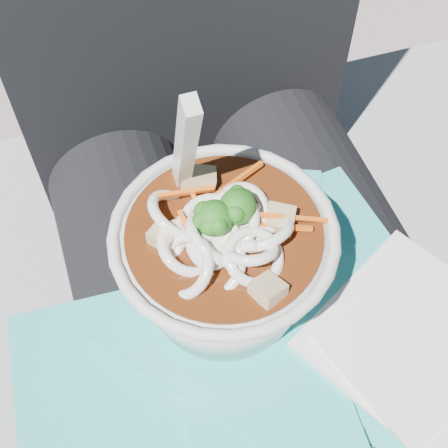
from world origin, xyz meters
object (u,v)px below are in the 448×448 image
object	(u,v)px
person_body	(238,246)
udon_bowl	(224,257)
lap	(270,337)
stone_ledge	(221,334)
plastic_bag	(258,316)

from	to	relation	value
person_body	udon_bowl	bearing A→B (deg)	-117.46
lap	person_body	xyz separation A→B (m)	(0.00, 0.09, 0.02)
stone_ledge	udon_bowl	distance (m)	0.48
person_body	udon_bowl	distance (m)	0.16
stone_ledge	lap	bearing A→B (deg)	-90.00
stone_ledge	plastic_bag	bearing A→B (deg)	-97.34
stone_ledge	person_body	bearing A→B (deg)	-90.00
stone_ledge	person_body	world-z (taller)	person_body
lap	plastic_bag	xyz separation A→B (m)	(-0.02, -0.01, 0.08)
plastic_bag	udon_bowl	distance (m)	0.07
lap	plastic_bag	bearing A→B (deg)	-149.31
lap	person_body	size ratio (longest dim) A/B	0.47
lap	udon_bowl	xyz separation A→B (m)	(-0.04, 0.01, 0.15)
stone_ledge	udon_bowl	world-z (taller)	udon_bowl
lap	udon_bowl	distance (m)	0.15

